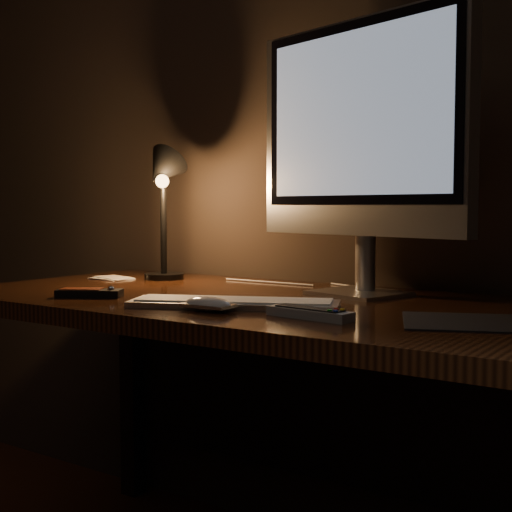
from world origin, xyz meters
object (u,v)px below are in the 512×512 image
Objects in this scene: desk at (283,348)px; desk_lamp at (162,189)px; media_remote at (89,293)px; monitor at (359,134)px; mouse at (208,306)px; keyboard at (234,303)px; tv_remote at (310,313)px.

desk_lamp is at bearing 168.84° from desk.
desk is 10.07× the size of media_remote.
desk_lamp is at bearing -163.84° from monitor.
monitor is 6.07× the size of mouse.
keyboard is 0.22m from tv_remote.
monitor is 0.74m from media_remote.
tv_remote is at bearing -28.24° from media_remote.
desk_lamp is at bearing 159.27° from tv_remote.
tv_remote is (0.59, 0.02, -0.00)m from media_remote.
tv_remote is at bearing -49.82° from desk.
tv_remote is at bearing -36.64° from keyboard.
mouse is 0.67m from desk_lamp.
monitor is 0.52m from keyboard.
desk is 3.57× the size of keyboard.
desk is at bearing 136.99° from tv_remote.
media_remote is 0.86× the size of tv_remote.
mouse reaches higher than desk.
media_remote is 0.59m from tv_remote.
media_remote is 0.41× the size of desk_lamp.
mouse is 0.68× the size of media_remote.
mouse is at bearing -64.04° from desk_lamp.
media_remote is (-0.38, -0.06, 0.00)m from keyboard.
monitor reaches higher than keyboard.
monitor is at bearing 69.82° from mouse.
mouse is 0.58× the size of tv_remote.
keyboard is (-0.13, -0.33, -0.38)m from monitor.
media_remote reaches higher than tv_remote.
monitor is at bearing 34.74° from desk.
desk is at bearing 8.71° from media_remote.
monitor is at bearing -23.28° from desk_lamp.
mouse is (-0.01, -0.08, 0.00)m from keyboard.
keyboard is 1.15× the size of desk_lamp.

